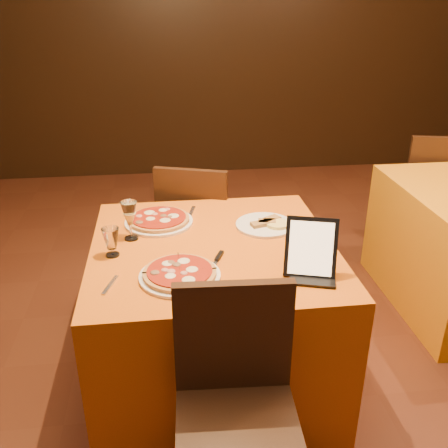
{
  "coord_description": "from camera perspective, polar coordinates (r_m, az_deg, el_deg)",
  "views": [
    {
      "loc": [
        -0.61,
        -1.76,
        1.79
      ],
      "look_at": [
        -0.36,
        0.24,
        0.86
      ],
      "focal_mm": 40.0,
      "sensor_mm": 36.0,
      "label": 1
    }
  ],
  "objects": [
    {
      "name": "cutlet_dish",
      "position": [
        2.46,
        4.7,
        0.02
      ],
      "size": [
        0.29,
        0.29,
        0.03
      ],
      "rotation": [
        0.0,
        0.0,
        -0.28
      ],
      "color": "white",
      "rests_on": "main_table"
    },
    {
      "name": "main_table",
      "position": [
        2.47,
        -1.23,
        -10.13
      ],
      "size": [
        1.1,
        1.1,
        0.75
      ],
      "primitive_type": "cube",
      "color": "#D4600D",
      "rests_on": "floor"
    },
    {
      "name": "pizza_near",
      "position": [
        2.02,
        -5.08,
        -5.75
      ],
      "size": [
        0.33,
        0.33,
        0.03
      ],
      "rotation": [
        0.0,
        0.0,
        -0.38
      ],
      "color": "white",
      "rests_on": "main_table"
    },
    {
      "name": "water_glass",
      "position": [
        2.21,
        -12.76,
        -2.04
      ],
      "size": [
        0.06,
        0.06,
        0.13
      ],
      "primitive_type": null,
      "rotation": [
        0.0,
        0.0,
        -0.11
      ],
      "color": "white",
      "rests_on": "main_table"
    },
    {
      "name": "pizza_far",
      "position": [
        2.5,
        -7.46,
        0.4
      ],
      "size": [
        0.34,
        0.34,
        0.03
      ],
      "rotation": [
        0.0,
        0.0,
        -0.21
      ],
      "color": "white",
      "rests_on": "main_table"
    },
    {
      "name": "fork_near",
      "position": [
        2.02,
        -12.87,
        -6.81
      ],
      "size": [
        0.06,
        0.14,
        0.01
      ],
      "primitive_type": "cube",
      "rotation": [
        0.0,
        0.0,
        1.26
      ],
      "color": "#ADACB3",
      "rests_on": "main_table"
    },
    {
      "name": "floor",
      "position": [
        2.58,
        9.03,
        -19.55
      ],
      "size": [
        6.0,
        7.0,
        0.01
      ],
      "primitive_type": "cube",
      "color": "#5E2D19",
      "rests_on": "ground"
    },
    {
      "name": "fork_far",
      "position": [
        2.6,
        -3.77,
        1.3
      ],
      "size": [
        0.06,
        0.16,
        0.01
      ],
      "primitive_type": "cube",
      "rotation": [
        0.0,
        0.0,
        1.33
      ],
      "color": "#A4A6AB",
      "rests_on": "main_table"
    },
    {
      "name": "tablet",
      "position": [
        2.02,
        9.91,
        -2.65
      ],
      "size": [
        0.23,
        0.16,
        0.24
      ],
      "primitive_type": "cube",
      "rotation": [
        -0.35,
        0.0,
        -0.29
      ],
      "color": "black",
      "rests_on": "main_table"
    },
    {
      "name": "wine_glass",
      "position": [
        2.33,
        -10.7,
        0.42
      ],
      "size": [
        0.07,
        0.07,
        0.19
      ],
      "primitive_type": null,
      "rotation": [
        0.0,
        0.0,
        -0.08
      ],
      "color": "#F7E48C",
      "rests_on": "main_table"
    },
    {
      "name": "knife",
      "position": [
        2.09,
        -1.24,
        -4.88
      ],
      "size": [
        0.1,
        0.21,
        0.01
      ],
      "primitive_type": "cube",
      "rotation": [
        0.0,
        0.0,
        1.16
      ],
      "color": "#A5A5AC",
      "rests_on": "main_table"
    },
    {
      "name": "chair_side_far",
      "position": [
        4.03,
        22.11,
        3.63
      ],
      "size": [
        0.45,
        0.45,
        0.91
      ],
      "primitive_type": null,
      "rotation": [
        0.0,
        0.0,
        2.9
      ],
      "color": "black",
      "rests_on": "floor"
    },
    {
      "name": "chair_main_near",
      "position": [
        1.82,
        1.59,
        -22.21
      ],
      "size": [
        0.39,
        0.39,
        0.91
      ],
      "primitive_type": null,
      "rotation": [
        0.0,
        0.0,
        -0.05
      ],
      "color": "black",
      "rests_on": "floor"
    },
    {
      "name": "wall_back",
      "position": [
        5.31,
        -0.67,
        20.62
      ],
      "size": [
        6.0,
        0.01,
        2.8
      ],
      "primitive_type": "cube",
      "color": "black",
      "rests_on": "floor"
    },
    {
      "name": "chair_main_far",
      "position": [
        3.11,
        -2.79,
        -0.61
      ],
      "size": [
        0.48,
        0.48,
        0.91
      ],
      "primitive_type": null,
      "rotation": [
        0.0,
        0.0,
        2.82
      ],
      "color": "black",
      "rests_on": "floor"
    }
  ]
}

